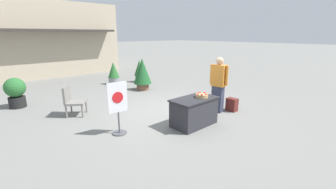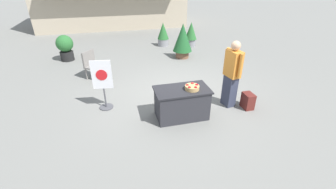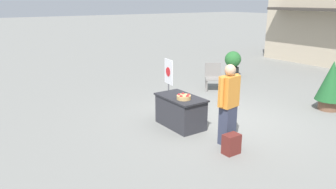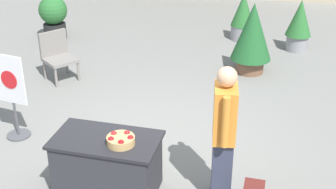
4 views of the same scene
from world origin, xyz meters
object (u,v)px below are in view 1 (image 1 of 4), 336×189
backpack (232,105)px  potted_plant_near_right (15,91)px  apple_basket (202,95)px  potted_plant_near_left (142,73)px  display_table (194,112)px  patio_chair (72,100)px  potted_plant_far_left (114,73)px  person_visitor (218,84)px  poster_board (118,107)px  potted_plant_far_right (140,70)px

backpack → potted_plant_near_right: size_ratio=0.41×
apple_basket → backpack: bearing=0.7°
potted_plant_near_left → display_table: bearing=-107.9°
patio_chair → potted_plant_far_left: potted_plant_far_left is taller
apple_basket → backpack: (1.60, 0.02, -0.61)m
person_visitor → display_table: bearing=0.0°
poster_board → patio_chair: bearing=-162.6°
patio_chair → potted_plant_far_left: size_ratio=0.83×
patio_chair → person_visitor: bearing=-1.3°
potted_plant_near_left → apple_basket: bearing=-105.0°
person_visitor → potted_plant_near_right: size_ratio=1.71×
potted_plant_far_left → potted_plant_far_right: potted_plant_far_right is taller
backpack → potted_plant_far_left: (-0.82, 6.23, 0.36)m
apple_basket → potted_plant_near_right: 6.28m
potted_plant_far_right → potted_plant_near_left: (-0.90, -1.49, 0.16)m
display_table → backpack: (1.82, -0.05, -0.18)m
display_table → potted_plant_near_left: size_ratio=0.93×
potted_plant_far_left → potted_plant_near_left: size_ratio=0.79×
poster_board → potted_plant_far_right: size_ratio=1.16×
backpack → potted_plant_far_right: potted_plant_far_right is taller
potted_plant_near_right → potted_plant_near_left: bearing=-10.4°
person_visitor → potted_plant_far_left: person_visitor is taller
poster_board → potted_plant_near_right: 4.48m
display_table → potted_plant_near_right: size_ratio=1.27×
potted_plant_near_right → backpack: bearing=-45.3°
apple_basket → poster_board: size_ratio=0.25×
person_visitor → potted_plant_far_right: (0.88, 5.52, -0.29)m
potted_plant_far_right → potted_plant_near_left: bearing=-121.1°
apple_basket → poster_board: (-2.04, 0.97, -0.12)m
potted_plant_far_left → patio_chair: bearing=-135.4°
backpack → potted_plant_near_left: potted_plant_near_left is taller
person_visitor → potted_plant_far_right: size_ratio=1.53×
patio_chair → potted_plant_far_right: 5.22m
display_table → potted_plant_far_right: bearing=68.4°
potted_plant_far_right → potted_plant_far_left: bearing=161.4°
potted_plant_far_left → potted_plant_near_left: (0.38, -1.92, 0.21)m
potted_plant_near_left → potted_plant_far_left: bearing=101.1°
backpack → potted_plant_near_left: bearing=95.8°
backpack → poster_board: (-3.64, 0.95, 0.49)m
poster_board → display_table: bearing=71.8°
poster_board → potted_plant_far_left: (2.83, 5.28, -0.13)m
potted_plant_far_right → potted_plant_near_right: 5.62m
display_table → poster_board: 2.05m
patio_chair → poster_board: bearing=-43.7°
poster_board → potted_plant_far_right: 6.36m
person_visitor → poster_board: 3.30m
apple_basket → potted_plant_far_left: 6.31m
potted_plant_near_left → backpack: bearing=-84.2°
person_visitor → poster_board: size_ratio=1.32×
display_table → patio_chair: size_ratio=1.42×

